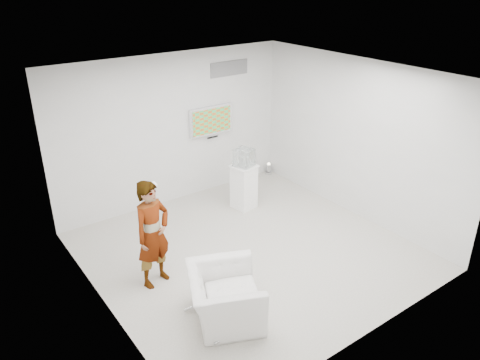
{
  "coord_description": "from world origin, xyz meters",
  "views": [
    {
      "loc": [
        -4.11,
        -5.38,
        4.44
      ],
      "look_at": [
        0.24,
        0.6,
        1.05
      ],
      "focal_mm": 35.0,
      "sensor_mm": 36.0,
      "label": 1
    }
  ],
  "objects": [
    {
      "name": "floor_uplight",
      "position": [
        2.35,
        2.35,
        0.13
      ],
      "size": [
        0.2,
        0.2,
        0.27
      ],
      "primitive_type": "cylinder",
      "rotation": [
        0.0,
        0.0,
        -0.22
      ],
      "color": "silver",
      "rests_on": "room"
    },
    {
      "name": "person",
      "position": [
        -1.66,
        0.17,
        0.85
      ],
      "size": [
        0.71,
        0.57,
        1.69
      ],
      "primitive_type": "imported",
      "rotation": [
        0.0,
        0.0,
        0.29
      ],
      "color": "silver",
      "rests_on": "room"
    },
    {
      "name": "tv",
      "position": [
        0.85,
        2.45,
        1.55
      ],
      "size": [
        1.0,
        0.08,
        0.6
      ],
      "primitive_type": "cube",
      "color": "silver",
      "rests_on": "room"
    },
    {
      "name": "pedestal",
      "position": [
        0.89,
        1.36,
        0.45
      ],
      "size": [
        0.5,
        0.5,
        0.91
      ],
      "primitive_type": "cube",
      "rotation": [
        0.0,
        0.0,
        0.16
      ],
      "color": "white",
      "rests_on": "room"
    },
    {
      "name": "room",
      "position": [
        0.0,
        0.0,
        1.5
      ],
      "size": [
        5.01,
        5.01,
        3.0
      ],
      "color": "beige",
      "rests_on": "ground"
    },
    {
      "name": "console",
      "position": [
        0.89,
        1.36,
        1.01
      ],
      "size": [
        0.05,
        0.14,
        0.19
      ],
      "primitive_type": "cube",
      "rotation": [
        0.0,
        0.0,
        0.01
      ],
      "color": "white",
      "rests_on": "pedestal"
    },
    {
      "name": "logo_decal",
      "position": [
        1.35,
        2.49,
        2.55
      ],
      "size": [
        0.9,
        0.02,
        0.3
      ],
      "primitive_type": "cube",
      "color": "slate",
      "rests_on": "room"
    },
    {
      "name": "vitrine",
      "position": [
        0.89,
        1.36,
        1.07
      ],
      "size": [
        0.42,
        0.42,
        0.33
      ],
      "primitive_type": "cube",
      "rotation": [
        0.0,
        0.0,
        0.3
      ],
      "color": "white",
      "rests_on": "pedestal"
    },
    {
      "name": "armchair",
      "position": [
        -1.27,
        -1.12,
        0.35
      ],
      "size": [
        1.32,
        1.39,
        0.71
      ],
      "primitive_type": "imported",
      "rotation": [
        0.0,
        0.0,
        1.15
      ],
      "color": "silver",
      "rests_on": "room"
    },
    {
      "name": "wii_remote",
      "position": [
        -1.46,
        0.39,
        1.52
      ],
      "size": [
        0.05,
        0.14,
        0.04
      ],
      "primitive_type": "cube",
      "rotation": [
        0.0,
        0.0,
        -0.1
      ],
      "color": "white",
      "rests_on": "person"
    }
  ]
}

